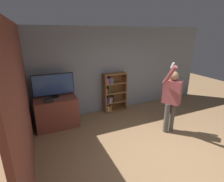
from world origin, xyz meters
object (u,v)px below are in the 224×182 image
game_console (49,100)px  bookshelf (113,93)px  television (54,85)px  person (172,96)px

game_console → bookshelf: bearing=13.0°
television → bookshelf: size_ratio=0.84×
game_console → person: 3.13m
game_console → bookshelf: size_ratio=0.17×
bookshelf → person: bearing=-65.6°
game_console → bookshelf: (2.02, 0.47, -0.25)m
game_console → person: (2.83, -1.32, 0.12)m
bookshelf → person: (0.81, -1.79, 0.36)m
bookshelf → person: size_ratio=0.68×
game_console → bookshelf: bookshelf is taller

